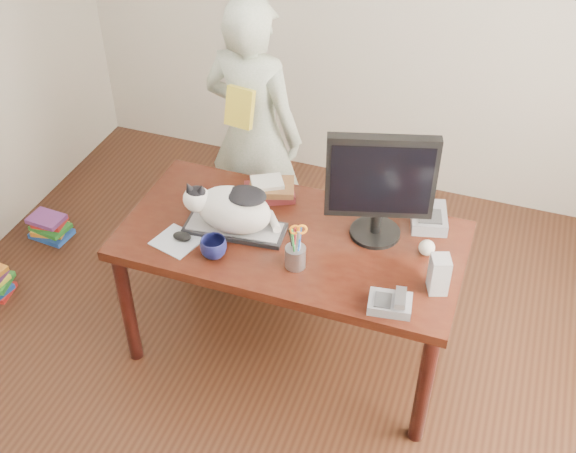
# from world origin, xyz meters

# --- Properties ---
(room) EXTENTS (4.50, 4.50, 4.50)m
(room) POSITION_xyz_m (0.00, 0.00, 1.35)
(room) COLOR black
(room) RESTS_ON ground
(desk) EXTENTS (1.60, 0.80, 0.75)m
(desk) POSITION_xyz_m (0.00, 0.68, 0.60)
(desk) COLOR black
(desk) RESTS_ON ground
(keyboard) EXTENTS (0.49, 0.22, 0.03)m
(keyboard) POSITION_xyz_m (-0.27, 0.55, 0.76)
(keyboard) COLOR black
(keyboard) RESTS_ON desk
(cat) EXTENTS (0.46, 0.27, 0.26)m
(cat) POSITION_xyz_m (-0.28, 0.55, 0.88)
(cat) COLOR white
(cat) RESTS_ON keyboard
(monitor) EXTENTS (0.48, 0.29, 0.55)m
(monitor) POSITION_xyz_m (0.37, 0.73, 1.06)
(monitor) COLOR black
(monitor) RESTS_ON desk
(pen_cup) EXTENTS (0.12, 0.12, 0.24)m
(pen_cup) POSITION_xyz_m (0.08, 0.42, 0.82)
(pen_cup) COLOR gray
(pen_cup) RESTS_ON desk
(mousepad) EXTENTS (0.24, 0.23, 0.00)m
(mousepad) POSITION_xyz_m (-0.49, 0.39, 0.75)
(mousepad) COLOR silver
(mousepad) RESTS_ON desk
(mouse) EXTENTS (0.10, 0.08, 0.04)m
(mouse) POSITION_xyz_m (-0.47, 0.41, 0.77)
(mouse) COLOR black
(mouse) RESTS_ON mousepad
(coffee_mug) EXTENTS (0.17, 0.17, 0.10)m
(coffee_mug) POSITION_xyz_m (-0.29, 0.36, 0.80)
(coffee_mug) COLOR #0D1037
(coffee_mug) RESTS_ON desk
(phone) EXTENTS (0.20, 0.17, 0.08)m
(phone) POSITION_xyz_m (0.54, 0.30, 0.78)
(phone) COLOR slate
(phone) RESTS_ON desk
(speaker) EXTENTS (0.10, 0.11, 0.18)m
(speaker) POSITION_xyz_m (0.70, 0.48, 0.84)
(speaker) COLOR gray
(speaker) RESTS_ON desk
(baseball) EXTENTS (0.07, 0.07, 0.07)m
(baseball) POSITION_xyz_m (0.62, 0.69, 0.79)
(baseball) COLOR white
(baseball) RESTS_ON desk
(book_stack) EXTENTS (0.30, 0.27, 0.09)m
(book_stack) POSITION_xyz_m (-0.21, 0.87, 0.79)
(book_stack) COLOR #471315
(book_stack) RESTS_ON desk
(calculator) EXTENTS (0.21, 0.25, 0.07)m
(calculator) POSITION_xyz_m (0.58, 0.92, 0.78)
(calculator) COLOR slate
(calculator) RESTS_ON desk
(person) EXTENTS (0.63, 0.46, 1.59)m
(person) POSITION_xyz_m (-0.48, 1.32, 0.80)
(person) COLOR white
(person) RESTS_ON ground
(held_book) EXTENTS (0.16, 0.11, 0.21)m
(held_book) POSITION_xyz_m (-0.48, 1.15, 1.05)
(held_book) COLOR gold
(held_book) RESTS_ON person
(book_pile_b) EXTENTS (0.26, 0.20, 0.15)m
(book_pile_b) POSITION_xyz_m (-1.72, 0.95, 0.07)
(book_pile_b) COLOR #1B45A7
(book_pile_b) RESTS_ON ground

